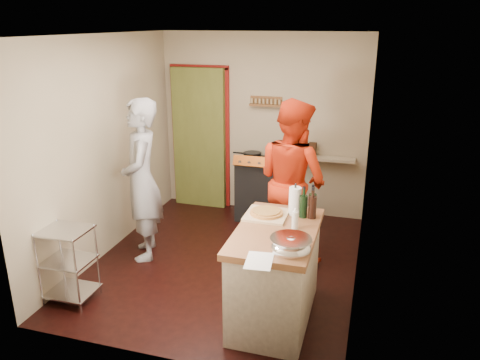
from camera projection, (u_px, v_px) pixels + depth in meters
name	position (u px, v px, depth m)	size (l,w,h in m)	color
floor	(226.00, 262.00, 5.59)	(3.50, 3.50, 0.00)	black
back_wall	(222.00, 133.00, 7.01)	(3.00, 0.44, 2.60)	tan
left_wall	(106.00, 147.00, 5.57)	(0.04, 3.50, 2.60)	tan
right_wall	(365.00, 169.00, 4.77)	(0.04, 3.50, 2.60)	tan
ceiling	(224.00, 33.00, 4.75)	(3.00, 3.50, 0.02)	white
stove	(260.00, 188.00, 6.72)	(0.60, 0.63, 1.00)	black
wire_shelving	(68.00, 261.00, 4.70)	(0.48, 0.40, 0.80)	silver
island	(276.00, 272.00, 4.40)	(0.73, 1.39, 1.24)	beige
person_stripe	(142.00, 181.00, 5.46)	(0.70, 0.46, 1.92)	#B2B3B7
person_red	(292.00, 180.00, 5.48)	(0.93, 0.73, 1.92)	red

